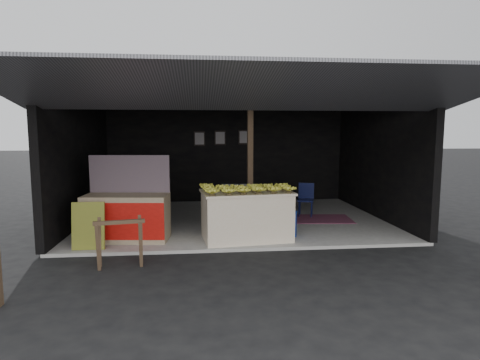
{
  "coord_description": "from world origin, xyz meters",
  "views": [
    {
      "loc": [
        -0.82,
        -6.84,
        2.12
      ],
      "look_at": [
        0.03,
        1.5,
        1.1
      ],
      "focal_mm": 30.0,
      "sensor_mm": 36.0,
      "label": 1
    }
  ],
  "objects": [
    {
      "name": "plastic_chair",
      "position": [
        1.78,
        2.64,
        0.53
      ],
      "size": [
        0.48,
        0.48,
        0.8
      ],
      "rotation": [
        0.0,
        0.0,
        -0.33
      ],
      "color": "black",
      "rests_on": "concrete_slab"
    },
    {
      "name": "ground",
      "position": [
        0.0,
        0.0,
        0.0
      ],
      "size": [
        80.0,
        80.0,
        0.0
      ],
      "primitive_type": "plane",
      "color": "black",
      "rests_on": "ground"
    },
    {
      "name": "white_crate",
      "position": [
        0.05,
        1.67,
        0.51
      ],
      "size": [
        0.86,
        0.63,
        0.9
      ],
      "rotation": [
        0.0,
        0.0,
        -0.11
      ],
      "color": "white",
      "rests_on": "concrete_slab"
    },
    {
      "name": "green_signboard",
      "position": [
        -2.76,
        0.24,
        0.48
      ],
      "size": [
        0.56,
        0.15,
        0.83
      ],
      "primitive_type": "cube",
      "rotation": [
        -0.14,
        0.0,
        0.0
      ],
      "color": "black",
      "rests_on": "concrete_slab"
    },
    {
      "name": "sawhorse",
      "position": [
        -2.06,
        -0.63,
        0.48
      ],
      "size": [
        0.78,
        0.77,
        0.76
      ],
      "rotation": [
        0.0,
        0.0,
        0.17
      ],
      "color": "brown",
      "rests_on": "ground"
    },
    {
      "name": "magenta_rug",
      "position": [
        1.98,
        2.2,
        0.07
      ],
      "size": [
        1.59,
        1.14,
        0.01
      ],
      "primitive_type": "cube",
      "rotation": [
        0.0,
        0.0,
        -0.1
      ],
      "color": "maroon",
      "rests_on": "concrete_slab"
    },
    {
      "name": "banana_table",
      "position": [
        0.07,
        0.64,
        0.53
      ],
      "size": [
        1.79,
        1.22,
        0.93
      ],
      "rotation": [
        0.0,
        0.0,
        0.11
      ],
      "color": "silver",
      "rests_on": "concrete_slab"
    },
    {
      "name": "neighbor_stall",
      "position": [
        -2.2,
        0.8,
        0.54
      ],
      "size": [
        1.62,
        0.86,
        1.6
      ],
      "rotation": [
        0.0,
        0.0,
        -0.1
      ],
      "color": "#998466",
      "rests_on": "concrete_slab"
    },
    {
      "name": "picture_frames",
      "position": [
        -0.17,
        4.89,
        1.93
      ],
      "size": [
        1.62,
        0.04,
        0.46
      ],
      "color": "black",
      "rests_on": "shophouse"
    },
    {
      "name": "water_barrel",
      "position": [
        0.92,
        0.77,
        0.3
      ],
      "size": [
        0.33,
        0.33,
        0.48
      ],
      "primitive_type": "cylinder",
      "color": "navy",
      "rests_on": "concrete_slab"
    },
    {
      "name": "banana_pile",
      "position": [
        0.07,
        0.64,
        1.08
      ],
      "size": [
        1.65,
        1.1,
        0.18
      ],
      "primitive_type": null,
      "rotation": [
        0.0,
        0.0,
        0.11
      ],
      "color": "gold",
      "rests_on": "banana_table"
    },
    {
      "name": "shophouse",
      "position": [
        0.0,
        2.82,
        2.1
      ],
      "size": [
        7.4,
        7.29,
        3.02
      ],
      "color": "black",
      "rests_on": "ground"
    },
    {
      "name": "concrete_slab",
      "position": [
        0.0,
        2.5,
        0.03
      ],
      "size": [
        7.0,
        5.0,
        0.06
      ],
      "primitive_type": "cube",
      "color": "gray",
      "rests_on": "ground"
    }
  ]
}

